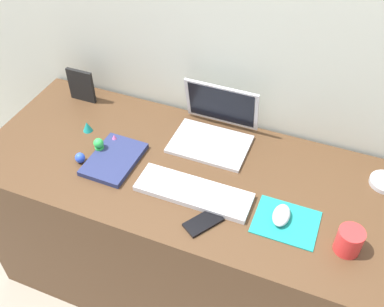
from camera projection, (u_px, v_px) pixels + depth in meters
name	position (u px, v px, depth m)	size (l,w,h in m)	color
ground_plane	(190.00, 278.00, 2.15)	(6.00, 6.00, 0.00)	gray
back_wall	(223.00, 107.00, 1.87)	(2.83, 0.05, 1.54)	beige
desk	(190.00, 231.00, 1.89)	(1.63, 0.67, 0.74)	#4C331E
laptop	(215.00, 126.00, 1.74)	(0.30, 0.26, 0.21)	silver
keyboard	(194.00, 192.00, 1.55)	(0.41, 0.13, 0.02)	silver
mousepad	(286.00, 222.00, 1.47)	(0.21, 0.17, 0.00)	teal
mouse	(281.00, 215.00, 1.46)	(0.06, 0.10, 0.03)	silver
cell_phone	(203.00, 222.00, 1.46)	(0.06, 0.13, 0.01)	black
notebook_pad	(114.00, 159.00, 1.67)	(0.17, 0.24, 0.02)	navy
picture_frame	(81.00, 86.00, 1.91)	(0.12, 0.02, 0.15)	black
coffee_mug	(349.00, 241.00, 1.36)	(0.08, 0.08, 0.09)	red
toy_figurine_green	(99.00, 145.00, 1.69)	(0.04, 0.04, 0.07)	green
toy_figurine_pink	(114.00, 139.00, 1.74)	(0.04, 0.04, 0.04)	pink
toy_figurine_teal	(87.00, 127.00, 1.79)	(0.04, 0.04, 0.04)	teal
toy_figurine_blue	(80.00, 158.00, 1.66)	(0.04, 0.04, 0.04)	blue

